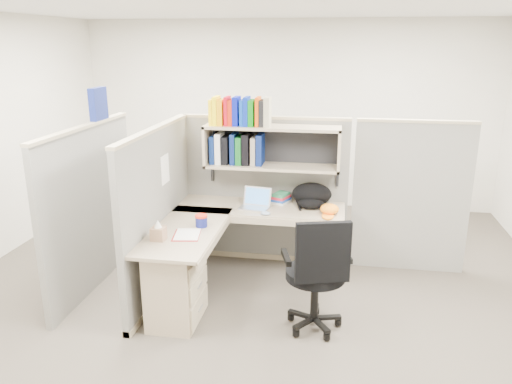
% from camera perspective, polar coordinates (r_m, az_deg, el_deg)
% --- Properties ---
extents(ground, '(6.00, 6.00, 0.00)m').
position_cam_1_polar(ground, '(4.99, -0.59, -11.74)').
color(ground, '#3A332C').
rests_on(ground, ground).
extents(room_shell, '(6.00, 6.00, 6.00)m').
position_cam_1_polar(room_shell, '(4.44, -0.65, 6.94)').
color(room_shell, beige).
rests_on(room_shell, ground).
extents(cubicle, '(3.79, 1.84, 1.95)m').
position_cam_1_polar(cubicle, '(5.12, -3.77, 0.03)').
color(cubicle, slate).
rests_on(cubicle, ground).
extents(desk, '(1.74, 1.75, 0.73)m').
position_cam_1_polar(desk, '(4.62, -6.27, -8.15)').
color(desk, gray).
rests_on(desk, ground).
extents(laptop, '(0.34, 0.34, 0.21)m').
position_cam_1_polar(laptop, '(5.12, -0.20, -0.78)').
color(laptop, '#BBBBC0').
rests_on(laptop, desk).
extents(backpack, '(0.44, 0.35, 0.24)m').
position_cam_1_polar(backpack, '(5.20, 6.35, -0.41)').
color(backpack, black).
rests_on(backpack, desk).
extents(orange_cap, '(0.21, 0.24, 0.10)m').
position_cam_1_polar(orange_cap, '(5.03, 8.40, -1.94)').
color(orange_cap, orange).
rests_on(orange_cap, desk).
extents(snack_canister, '(0.12, 0.12, 0.11)m').
position_cam_1_polar(snack_canister, '(4.66, -6.26, -3.26)').
color(snack_canister, navy).
rests_on(snack_canister, desk).
extents(tissue_box, '(0.12, 0.12, 0.18)m').
position_cam_1_polar(tissue_box, '(4.40, -11.11, -4.28)').
color(tissue_box, '#9D7659').
rests_on(tissue_box, desk).
extents(mouse, '(0.10, 0.07, 0.04)m').
position_cam_1_polar(mouse, '(4.95, 1.09, -2.46)').
color(mouse, '#8299B9').
rests_on(mouse, desk).
extents(paper_cup, '(0.08, 0.08, 0.11)m').
position_cam_1_polar(paper_cup, '(5.31, 0.21, -0.73)').
color(paper_cup, white).
rests_on(paper_cup, desk).
extents(book_stack, '(0.22, 0.26, 0.10)m').
position_cam_1_polar(book_stack, '(5.34, 2.88, -0.66)').
color(book_stack, slate).
rests_on(book_stack, desk).
extents(loose_paper, '(0.26, 0.32, 0.00)m').
position_cam_1_polar(loose_paper, '(4.51, -7.86, -4.80)').
color(loose_paper, white).
rests_on(loose_paper, desk).
extents(task_chair, '(0.60, 0.56, 1.06)m').
position_cam_1_polar(task_chair, '(4.29, 6.87, -11.21)').
color(task_chair, black).
rests_on(task_chair, ground).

